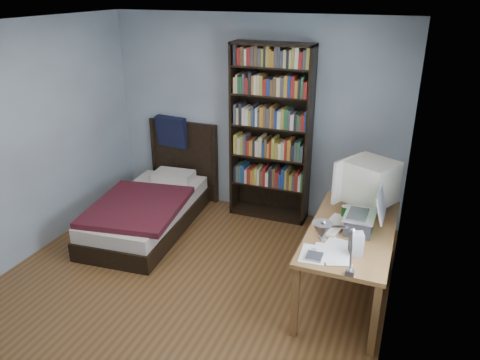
{
  "coord_description": "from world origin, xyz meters",
  "views": [
    {
      "loc": [
        1.91,
        -3.32,
        2.82
      ],
      "look_at": [
        0.4,
        0.57,
        1.05
      ],
      "focal_mm": 35.0,
      "sensor_mm": 36.0,
      "label": 1
    }
  ],
  "objects_px": {
    "laptop": "(362,221)",
    "desk_lamp": "(328,235)",
    "crt_monitor": "(368,182)",
    "soda_can": "(345,213)",
    "speaker": "(357,244)",
    "keyboard": "(334,225)",
    "bed": "(151,206)",
    "bookshelf": "(271,134)",
    "desk": "(355,238)"
  },
  "relations": [
    {
      "from": "soda_can",
      "to": "desk",
      "type": "bearing_deg",
      "value": 67.56
    },
    {
      "from": "desk",
      "to": "desk_lamp",
      "type": "relative_size",
      "value": 2.3
    },
    {
      "from": "laptop",
      "to": "desk_lamp",
      "type": "bearing_deg",
      "value": -95.73
    },
    {
      "from": "desk_lamp",
      "to": "speaker",
      "type": "bearing_deg",
      "value": 80.01
    },
    {
      "from": "keyboard",
      "to": "bed",
      "type": "distance_m",
      "value": 2.47
    },
    {
      "from": "keyboard",
      "to": "soda_can",
      "type": "bearing_deg",
      "value": 83.52
    },
    {
      "from": "speaker",
      "to": "soda_can",
      "type": "relative_size",
      "value": 1.53
    },
    {
      "from": "keyboard",
      "to": "bookshelf",
      "type": "xyz_separation_m",
      "value": [
        -1.07,
        1.38,
        0.36
      ]
    },
    {
      "from": "bookshelf",
      "to": "bed",
      "type": "xyz_separation_m",
      "value": [
        -1.28,
        -0.8,
        -0.84
      ]
    },
    {
      "from": "laptop",
      "to": "bookshelf",
      "type": "relative_size",
      "value": 0.2
    },
    {
      "from": "crt_monitor",
      "to": "soda_can",
      "type": "height_order",
      "value": "crt_monitor"
    },
    {
      "from": "crt_monitor",
      "to": "speaker",
      "type": "relative_size",
      "value": 3.08
    },
    {
      "from": "crt_monitor",
      "to": "soda_can",
      "type": "relative_size",
      "value": 4.71
    },
    {
      "from": "soda_can",
      "to": "bed",
      "type": "distance_m",
      "value": 2.5
    },
    {
      "from": "keyboard",
      "to": "soda_can",
      "type": "relative_size",
      "value": 3.18
    },
    {
      "from": "bed",
      "to": "keyboard",
      "type": "bearing_deg",
      "value": -13.86
    },
    {
      "from": "keyboard",
      "to": "bed",
      "type": "xyz_separation_m",
      "value": [
        -2.35,
        0.58,
        -0.48
      ]
    },
    {
      "from": "crt_monitor",
      "to": "bed",
      "type": "xyz_separation_m",
      "value": [
        -2.57,
        0.1,
        -0.77
      ]
    },
    {
      "from": "crt_monitor",
      "to": "keyboard",
      "type": "bearing_deg",
      "value": -114.08
    },
    {
      "from": "desk_lamp",
      "to": "bookshelf",
      "type": "xyz_separation_m",
      "value": [
        -1.2,
        2.51,
        -0.17
      ]
    },
    {
      "from": "bookshelf",
      "to": "speaker",
      "type": "bearing_deg",
      "value": -53.47
    },
    {
      "from": "laptop",
      "to": "desk_lamp",
      "type": "distance_m",
      "value": 1.2
    },
    {
      "from": "desk",
      "to": "crt_monitor",
      "type": "xyz_separation_m",
      "value": [
        0.05,
        0.05,
        0.61
      ]
    },
    {
      "from": "crt_monitor",
      "to": "laptop",
      "type": "distance_m",
      "value": 0.52
    },
    {
      "from": "laptop",
      "to": "bed",
      "type": "distance_m",
      "value": 2.72
    },
    {
      "from": "desk",
      "to": "bookshelf",
      "type": "height_order",
      "value": "bookshelf"
    },
    {
      "from": "desk",
      "to": "soda_can",
      "type": "distance_m",
      "value": 0.46
    },
    {
      "from": "desk",
      "to": "soda_can",
      "type": "xyz_separation_m",
      "value": [
        -0.1,
        -0.24,
        0.38
      ]
    },
    {
      "from": "speaker",
      "to": "bed",
      "type": "distance_m",
      "value": 2.85
    },
    {
      "from": "desk_lamp",
      "to": "bed",
      "type": "distance_m",
      "value": 3.18
    },
    {
      "from": "soda_can",
      "to": "laptop",
      "type": "bearing_deg",
      "value": -49.42
    },
    {
      "from": "laptop",
      "to": "crt_monitor",
      "type": "bearing_deg",
      "value": 93.07
    },
    {
      "from": "laptop",
      "to": "keyboard",
      "type": "relative_size",
      "value": 1.03
    },
    {
      "from": "keyboard",
      "to": "speaker",
      "type": "height_order",
      "value": "speaker"
    },
    {
      "from": "keyboard",
      "to": "bed",
      "type": "height_order",
      "value": "bed"
    },
    {
      "from": "speaker",
      "to": "desk_lamp",
      "type": "bearing_deg",
      "value": -118.27
    },
    {
      "from": "laptop",
      "to": "soda_can",
      "type": "bearing_deg",
      "value": 130.58
    },
    {
      "from": "keyboard",
      "to": "soda_can",
      "type": "height_order",
      "value": "soda_can"
    },
    {
      "from": "desk_lamp",
      "to": "bookshelf",
      "type": "bearing_deg",
      "value": 115.53
    },
    {
      "from": "desk",
      "to": "bed",
      "type": "xyz_separation_m",
      "value": [
        -2.51,
        0.15,
        -0.15
      ]
    },
    {
      "from": "keyboard",
      "to": "speaker",
      "type": "distance_m",
      "value": 0.49
    },
    {
      "from": "crt_monitor",
      "to": "bed",
      "type": "distance_m",
      "value": 2.68
    },
    {
      "from": "desk",
      "to": "laptop",
      "type": "bearing_deg",
      "value": -79.79
    },
    {
      "from": "crt_monitor",
      "to": "bookshelf",
      "type": "xyz_separation_m",
      "value": [
        -1.29,
        0.9,
        0.08
      ]
    },
    {
      "from": "desk_lamp",
      "to": "bed",
      "type": "bearing_deg",
      "value": 145.34
    },
    {
      "from": "crt_monitor",
      "to": "speaker",
      "type": "distance_m",
      "value": 0.91
    },
    {
      "from": "desk",
      "to": "speaker",
      "type": "bearing_deg",
      "value": -83.57
    },
    {
      "from": "keyboard",
      "to": "bookshelf",
      "type": "height_order",
      "value": "bookshelf"
    },
    {
      "from": "desk_lamp",
      "to": "bookshelf",
      "type": "distance_m",
      "value": 2.79
    },
    {
      "from": "soda_can",
      "to": "bed",
      "type": "height_order",
      "value": "bed"
    }
  ]
}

